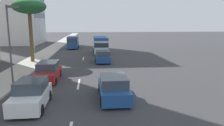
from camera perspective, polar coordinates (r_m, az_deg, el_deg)
ground_plane at (r=35.55m, az=-7.54°, el=2.07°), size 198.00×198.00×0.00m
sidewalk_right at (r=36.35m, az=-18.08°, el=1.95°), size 162.00×3.19×0.15m
lane_stripe_mid at (r=18.75m, az=-8.92°, el=-5.52°), size 3.20×0.16×0.01m
lane_stripe_far at (r=32.05m, az=-7.70°, el=1.17°), size 3.20×0.16×0.01m
minibus_lead at (r=37.07m, az=-3.12°, el=4.95°), size 6.50×2.41×2.87m
car_second at (r=14.83m, az=0.36°, el=-6.62°), size 4.60×1.96×1.63m
car_third at (r=14.26m, az=-20.76°, el=-7.89°), size 4.07×1.88×1.72m
car_fourth at (r=28.72m, az=-2.53°, el=1.68°), size 4.08×1.97×1.58m
car_fifth at (r=20.45m, az=-16.71°, el=-2.22°), size 4.79×1.92×1.69m
van_sixth at (r=45.57m, az=-10.38°, el=5.65°), size 5.10×2.21×2.52m
pedestrian_mid_block at (r=32.76m, az=-20.09°, el=2.84°), size 0.33×0.24×1.79m
palm_tree at (r=30.30m, az=-21.29°, el=13.66°), size 4.31×4.31×8.16m
street_lamp at (r=19.15m, az=-25.55°, el=6.56°), size 0.24×0.97×6.46m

